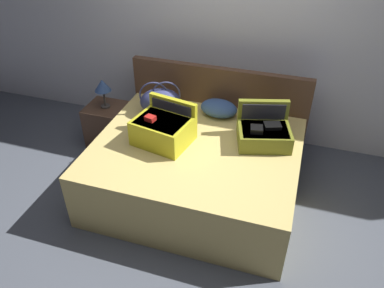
% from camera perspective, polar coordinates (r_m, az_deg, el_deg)
% --- Properties ---
extents(ground_plane, '(12.00, 12.00, 0.00)m').
position_cam_1_polar(ground_plane, '(3.59, -1.40, -11.39)').
color(ground_plane, '#4C515B').
extents(back_wall, '(8.00, 0.10, 2.60)m').
position_cam_1_polar(back_wall, '(4.25, 5.85, 17.30)').
color(back_wall, silver).
rests_on(back_wall, ground).
extents(bed, '(1.88, 1.55, 0.58)m').
position_cam_1_polar(bed, '(3.67, 0.55, -3.93)').
color(bed, tan).
rests_on(bed, ground).
extents(headboard, '(1.91, 0.08, 1.00)m').
position_cam_1_polar(headboard, '(4.20, 3.88, 5.09)').
color(headboard, '#4C3323').
rests_on(headboard, ground).
extents(hard_case_large, '(0.56, 0.50, 0.36)m').
position_cam_1_polar(hard_case_large, '(3.48, -4.33, 2.32)').
color(hard_case_large, gold).
rests_on(hard_case_large, bed).
extents(hard_case_medium, '(0.56, 0.51, 0.35)m').
position_cam_1_polar(hard_case_medium, '(3.54, 10.69, 1.79)').
color(hard_case_medium, olive).
rests_on(hard_case_medium, bed).
extents(duffel_bag, '(0.49, 0.42, 0.35)m').
position_cam_1_polar(duffel_bag, '(3.93, -4.77, 6.46)').
color(duffel_bag, navy).
rests_on(duffel_bag, bed).
extents(pillow_near_headboard, '(0.41, 0.30, 0.17)m').
position_cam_1_polar(pillow_near_headboard, '(3.90, 4.03, 5.35)').
color(pillow_near_headboard, navy).
rests_on(pillow_near_headboard, bed).
extents(nightstand, '(0.44, 0.40, 0.49)m').
position_cam_1_polar(nightstand, '(4.50, -12.40, 2.79)').
color(nightstand, '#4C3323').
rests_on(nightstand, ground).
extents(table_lamp, '(0.18, 0.18, 0.33)m').
position_cam_1_polar(table_lamp, '(4.26, -13.25, 8.42)').
color(table_lamp, '#3F3833').
rests_on(table_lamp, nightstand).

